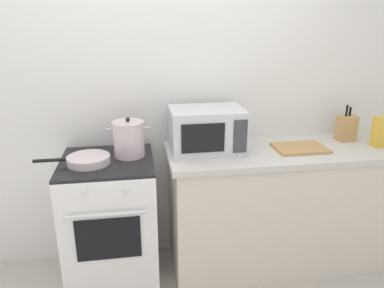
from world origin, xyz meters
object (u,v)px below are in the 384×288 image
Objects in this scene: stock_pot at (129,139)px; cutting_board at (300,148)px; knife_block at (346,128)px; frying_pan at (88,160)px; microwave at (207,130)px; pasta_box at (379,132)px; stove at (112,222)px.

stock_pot reaches higher than cutting_board.
knife_block is (0.42, 0.14, 0.09)m from cutting_board.
frying_pan is 0.81m from microwave.
microwave is 1.24m from pasta_box.
stock_pot is at bearing 177.10° from cutting_board.
cutting_board is (1.34, 0.00, 0.47)m from stove.
cutting_board is (1.19, -0.06, -0.11)m from stock_pot.
pasta_box reaches higher than cutting_board.
knife_block reaches higher than frying_pan.
knife_block is (1.76, 0.14, 0.56)m from stove.
cutting_board is at bearing 1.76° from frying_pan.
stove is at bearing 179.14° from pasta_box.
frying_pan reaches higher than cutting_board.
knife_block is at bearing 3.28° from microwave.
microwave is at bearing 8.81° from frying_pan.
microwave is at bearing 1.94° from stock_pot.
stove is 1.85m from knife_block.
stove is 0.60m from stock_pot.
stove is 3.36× the size of knife_block.
stove is at bearing -157.61° from stock_pot.
frying_pan is 1.72× the size of knife_block.
stove is 1.96× the size of frying_pan.
frying_pan is at bearing -179.59° from pasta_box.
pasta_box is at bearing -2.97° from cutting_board.
knife_block is 0.23m from pasta_box.
stock_pot is at bearing -177.16° from knife_block.
stove is 3.13× the size of stock_pot.
pasta_box is at bearing -0.86° from stove.
microwave is at bearing 175.00° from pasta_box.
knife_block is (1.61, 0.08, -0.02)m from stock_pot.
frying_pan is 0.94× the size of microwave.
pasta_box is at bearing -47.92° from knife_block.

